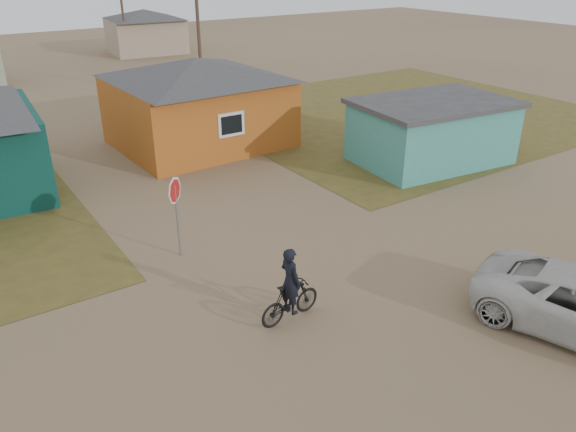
% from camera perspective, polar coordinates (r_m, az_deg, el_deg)
% --- Properties ---
extents(ground, '(120.00, 120.00, 0.00)m').
position_cam_1_polar(ground, '(14.46, 6.93, -8.85)').
color(ground, '#7F6649').
extents(grass_ne, '(20.00, 18.00, 0.00)m').
position_cam_1_polar(grass_ne, '(32.10, 11.10, 10.29)').
color(grass_ne, brown).
rests_on(grass_ne, ground).
extents(house_yellow, '(7.72, 6.76, 3.90)m').
position_cam_1_polar(house_yellow, '(25.92, -9.09, 11.46)').
color(house_yellow, '#B3591B').
rests_on(house_yellow, ground).
extents(shed_turquoise, '(6.71, 4.93, 2.60)m').
position_cam_1_polar(shed_turquoise, '(24.31, 14.39, 8.36)').
color(shed_turquoise, teal).
rests_on(shed_turquoise, ground).
extents(house_beige_east, '(6.95, 6.05, 3.60)m').
position_cam_1_polar(house_beige_east, '(52.48, -14.26, 17.79)').
color(house_beige_east, tan).
rests_on(house_beige_east, ground).
extents(utility_pole_near, '(1.40, 0.20, 8.00)m').
position_cam_1_polar(utility_pole_near, '(34.37, -9.11, 18.45)').
color(utility_pole_near, '#4C382E').
rests_on(utility_pole_near, ground).
extents(utility_pole_far, '(1.40, 0.20, 8.00)m').
position_cam_1_polar(utility_pole_far, '(49.56, -16.53, 19.81)').
color(utility_pole_far, '#4C382E').
rests_on(utility_pole_far, ground).
extents(stop_sign, '(0.76, 0.32, 2.46)m').
position_cam_1_polar(stop_sign, '(16.01, -11.36, 1.74)').
color(stop_sign, gray).
rests_on(stop_sign, ground).
extents(cyclist, '(1.75, 0.65, 1.93)m').
position_cam_1_polar(cyclist, '(13.44, 0.23, -7.96)').
color(cyclist, black).
rests_on(cyclist, ground).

